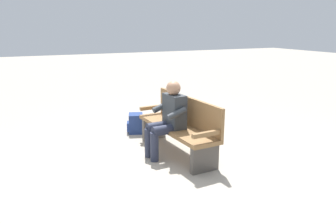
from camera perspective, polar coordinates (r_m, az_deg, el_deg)
ground_plane at (r=5.38m, az=1.39°, el=-7.03°), size 40.00×40.00×0.00m
bench_near at (r=5.26m, az=2.09°, el=-2.24°), size 1.83×0.59×0.90m
person_seated at (r=5.08m, az=0.02°, el=-0.86°), size 0.59×0.59×1.18m
backpack at (r=6.34m, az=-5.60°, el=-1.97°), size 0.36×0.37×0.37m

